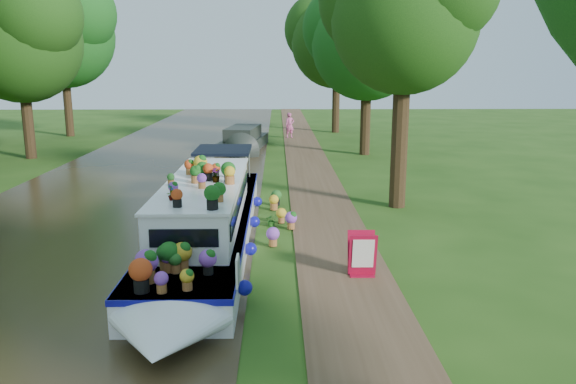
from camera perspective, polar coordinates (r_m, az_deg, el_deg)
The scene contains 13 objects.
ground at distance 16.59m, azimuth 0.17°, elevation -4.06°, with size 100.00×100.00×0.00m, color #224711.
canal_water at distance 17.51m, azimuth -19.90°, elevation -3.90°, with size 10.00×100.00×0.02m, color black.
towpath at distance 16.65m, azimuth 4.31°, elevation -3.98°, with size 2.20×100.00×0.03m, color #4E3824.
plant_boat at distance 14.98m, azimuth -8.34°, elevation -2.64°, with size 2.29×13.52×2.23m.
tree_near_overhang at distance 19.49m, azimuth 11.74°, elevation 17.77°, with size 5.52×5.28×8.99m.
tree_near_mid at distance 31.40m, azimuth 8.06°, elevation 15.51°, with size 6.90×6.60×9.40m.
tree_near_far at distance 42.27m, azimuth 4.98°, elevation 15.61°, with size 7.59×7.26×10.30m.
tree_far_c at distance 32.79m, azimuth -25.63°, elevation 14.47°, with size 7.13×6.82×9.59m.
tree_far_d at distance 42.67m, azimuth -22.01°, elevation 15.23°, with size 8.05×7.70×10.85m.
second_boat at distance 33.08m, azimuth -4.57°, elevation 5.22°, with size 2.84×7.25×1.36m.
sandwich_board at distance 13.13m, azimuth 7.54°, elevation -6.45°, with size 0.64×0.50×1.02m.
pedestrian_pink at distance 38.63m, azimuth 0.18°, elevation 6.80°, with size 0.62×0.41×1.71m, color #EF628A.
verge_plant at distance 17.08m, azimuth -1.68°, elevation -2.88°, with size 0.36×0.31×0.40m, color #2A681F.
Camera 1 is at (-0.35, -15.89, 4.73)m, focal length 35.00 mm.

